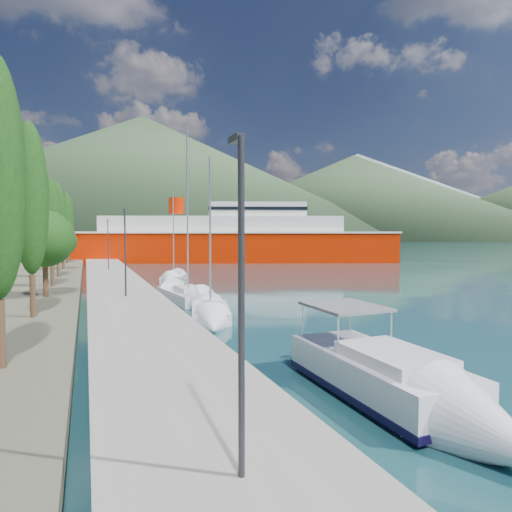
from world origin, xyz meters
name	(u,v)px	position (x,y,z in m)	size (l,w,h in m)	color
ground	(127,251)	(0.00, 120.00, 0.00)	(1400.00, 1400.00, 0.00)	#184349
quay	(116,285)	(-9.00, 26.00, 0.40)	(5.00, 88.00, 0.80)	gray
hills_far	(192,185)	(138.59, 618.73, 77.39)	(1480.00, 900.00, 180.00)	gray
hills_near	(211,186)	(98.04, 372.50, 49.18)	(1010.00, 520.00, 115.00)	#344D2F
tree_row	(55,225)	(-14.17, 30.20, 5.95)	(3.99, 63.51, 11.06)	#47301E
lamp_posts	(125,249)	(-9.00, 15.83, 4.08)	(0.15, 48.03, 6.06)	#2D2D33
motor_cruiser	(411,395)	(-3.04, -5.46, 0.55)	(2.66, 9.12, 3.36)	black
sailboat_near	(211,319)	(-4.95, 8.44, 0.29)	(3.88, 7.66, 10.56)	silver
sailboat_mid	(197,301)	(-4.18, 14.91, 0.33)	(3.65, 9.98, 14.04)	silver
sailboat_far	(172,280)	(-3.29, 29.37, 0.29)	(4.49, 7.30, 10.23)	silver
ferry	(225,241)	(12.48, 61.08, 3.77)	(63.05, 33.81, 12.38)	#C31B00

